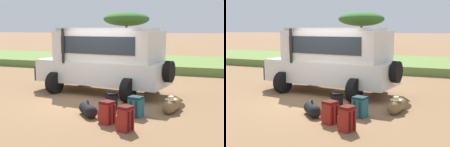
# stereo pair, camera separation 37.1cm
# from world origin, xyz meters

# --- Properties ---
(ground_plane) EXTENTS (320.00, 320.00, 0.00)m
(ground_plane) POSITION_xyz_m (0.00, 0.00, 0.00)
(ground_plane) COLOR olive
(grass_bank) EXTENTS (120.00, 7.00, 0.44)m
(grass_bank) POSITION_xyz_m (0.00, 10.66, 0.22)
(grass_bank) COLOR olive
(grass_bank) RESTS_ON ground_plane
(safari_vehicle) EXTENTS (5.45, 3.12, 2.44)m
(safari_vehicle) POSITION_xyz_m (-0.15, 1.65, 1.29)
(safari_vehicle) COLOR silver
(safari_vehicle) RESTS_ON ground_plane
(backpack_beside_front_wheel) EXTENTS (0.44, 0.40, 0.61)m
(backpack_beside_front_wheel) POSITION_xyz_m (1.99, -2.31, 0.30)
(backpack_beside_front_wheel) COLOR maroon
(backpack_beside_front_wheel) RESTS_ON ground_plane
(backpack_cluster_center) EXTENTS (0.42, 0.45, 0.57)m
(backpack_cluster_center) POSITION_xyz_m (1.87, -1.05, 0.28)
(backpack_cluster_center) COLOR #235B6B
(backpack_cluster_center) RESTS_ON ground_plane
(backpack_near_rear_wheel) EXTENTS (0.47, 0.47, 0.51)m
(backpack_near_rear_wheel) POSITION_xyz_m (0.95, -0.58, 0.25)
(backpack_near_rear_wheel) COLOR black
(backpack_near_rear_wheel) RESTS_ON ground_plane
(backpack_outermost) EXTENTS (0.47, 0.41, 0.59)m
(backpack_outermost) POSITION_xyz_m (1.36, -1.92, 0.29)
(backpack_outermost) COLOR maroon
(backpack_outermost) RESTS_ON ground_plane
(duffel_bag_low_black_case) EXTENTS (0.45, 0.98, 0.48)m
(duffel_bag_low_black_case) POSITION_xyz_m (2.70, -0.16, 0.19)
(duffel_bag_low_black_case) COLOR brown
(duffel_bag_low_black_case) RESTS_ON ground_plane
(duffel_bag_soft_canvas) EXTENTS (0.74, 0.76, 0.45)m
(duffel_bag_soft_canvas) POSITION_xyz_m (0.60, -1.44, 0.17)
(duffel_bag_soft_canvas) COLOR black
(duffel_bag_soft_canvas) RESTS_ON ground_plane
(acacia_tree_far_left) EXTENTS (5.48, 5.92, 4.40)m
(acacia_tree_far_left) POSITION_xyz_m (-7.81, 26.95, 3.55)
(acacia_tree_far_left) COLOR brown
(acacia_tree_far_left) RESTS_ON ground_plane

